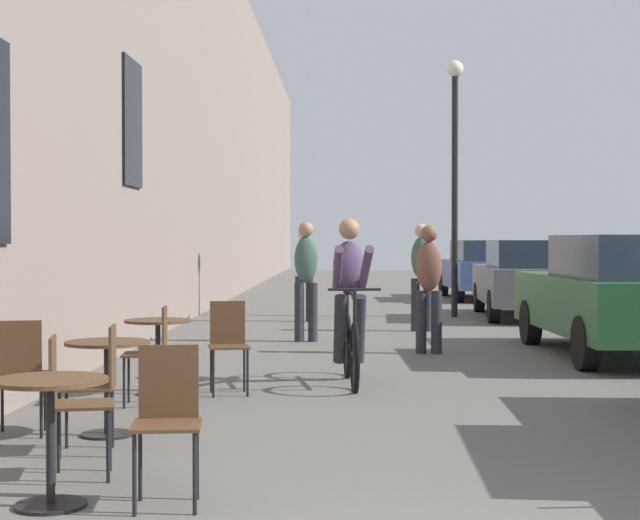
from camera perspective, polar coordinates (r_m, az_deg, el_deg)
building_facade_left at (r=18.01m, az=-8.69°, el=10.05°), size 0.54×68.00×8.54m
cafe_table_near at (r=5.85m, az=-15.08°, el=-8.44°), size 0.64×0.64×0.72m
cafe_chair_near_toward_street at (r=5.77m, az=-8.66°, el=-8.58°), size 0.42×0.42×0.89m
cafe_chair_near_toward_wall at (r=6.50m, az=-14.02°, el=-7.50°), size 0.45×0.45×0.89m
cafe_table_mid at (r=7.83m, az=-12.00°, el=-5.98°), size 0.64×0.64×0.72m
cafe_chair_mid_toward_street at (r=7.93m, az=-16.68°, el=-5.94°), size 0.45×0.45×0.89m
cafe_chair_mid_toward_wall at (r=7.23m, az=-12.53°, el=-6.61°), size 0.43×0.43×0.89m
cafe_table_far at (r=9.79m, az=-9.20°, el=-4.53°), size 0.64×0.64×0.72m
cafe_chair_far_toward_street at (r=9.77m, az=-5.22°, el=-4.55°), size 0.45×0.45×0.89m
cafe_chair_far_toward_wall at (r=9.16m, az=-9.47°, el=-4.95°), size 0.41×0.41×0.89m
cyclist_on_bicycle at (r=10.45m, az=1.72°, el=-2.56°), size 0.52×1.76×1.74m
pedestrian_near at (r=13.12m, az=6.21°, el=-1.21°), size 0.36×0.27×1.68m
pedestrian_mid at (r=14.58m, az=-0.80°, el=-0.80°), size 0.37×0.29×1.74m
pedestrian_far at (r=16.30m, az=5.79°, el=-0.61°), size 0.38×0.29×1.74m
pedestrian_furthest at (r=18.16m, az=-0.90°, el=-0.54°), size 0.38×0.29×1.67m
street_lamp at (r=19.40m, az=7.67°, el=5.96°), size 0.32×0.32×4.90m
parked_car_second at (r=13.24m, az=16.80°, el=-1.86°), size 1.96×4.40×1.54m
parked_car_third at (r=19.37m, az=11.74°, el=-0.98°), size 1.88×4.20×1.47m
parked_car_fourth at (r=25.15m, az=9.24°, el=-0.49°), size 1.87×4.17×1.46m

